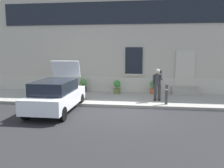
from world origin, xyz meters
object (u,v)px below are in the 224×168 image
(hatchback_car_white, at_px, (56,95))
(planter_charcoal, at_px, (83,85))
(bollard_near_person, at_px, (166,93))
(planter_terracotta, at_px, (154,87))
(planter_cream, at_px, (48,85))
(planter_olive, at_px, (117,86))
(person_on_phone, at_px, (158,83))

(hatchback_car_white, relative_size, planter_charcoal, 4.73)
(hatchback_car_white, height_order, bollard_near_person, hatchback_car_white)
(hatchback_car_white, bearing_deg, planter_terracotta, 42.65)
(bollard_near_person, xyz_separation_m, planter_cream, (-7.34, 2.47, -0.11))
(planter_olive, relative_size, planter_terracotta, 1.00)
(planter_olive, bearing_deg, person_on_phone, -36.79)
(bollard_near_person, height_order, planter_olive, bollard_near_person)
(planter_terracotta, bearing_deg, planter_charcoal, 178.50)
(hatchback_car_white, xyz_separation_m, planter_cream, (-2.13, 4.03, -0.19))
(person_on_phone, xyz_separation_m, planter_olive, (-2.39, 1.78, -0.54))
(person_on_phone, distance_m, planter_terracotta, 2.06)
(hatchback_car_white, xyz_separation_m, planter_charcoal, (0.14, 4.43, -0.19))
(planter_cream, height_order, planter_olive, same)
(planter_olive, bearing_deg, bollard_near_person, -42.30)
(planter_olive, xyz_separation_m, planter_terracotta, (2.27, 0.20, 0.00))
(planter_olive, bearing_deg, hatchback_car_white, -120.41)
(hatchback_car_white, distance_m, bollard_near_person, 5.44)
(planter_charcoal, height_order, planter_olive, same)
(person_on_phone, xyz_separation_m, planter_terracotta, (-0.12, 1.99, -0.54))
(planter_charcoal, relative_size, planter_terracotta, 1.00)
(bollard_near_person, distance_m, person_on_phone, 0.97)
(hatchback_car_white, height_order, planter_terracotta, hatchback_car_white)
(bollard_near_person, bearing_deg, planter_olive, 137.70)
(hatchback_car_white, xyz_separation_m, person_on_phone, (4.80, 2.33, 0.35))
(planter_olive, distance_m, planter_terracotta, 2.28)
(hatchback_car_white, height_order, planter_charcoal, hatchback_car_white)
(bollard_near_person, height_order, planter_cream, bollard_near_person)
(planter_charcoal, bearing_deg, bollard_near_person, -29.51)
(planter_cream, bearing_deg, planter_olive, 0.95)
(bollard_near_person, bearing_deg, planter_terracotta, 100.91)
(person_on_phone, bearing_deg, planter_olive, 134.65)
(hatchback_car_white, xyz_separation_m, planter_olive, (2.41, 4.11, -0.19))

